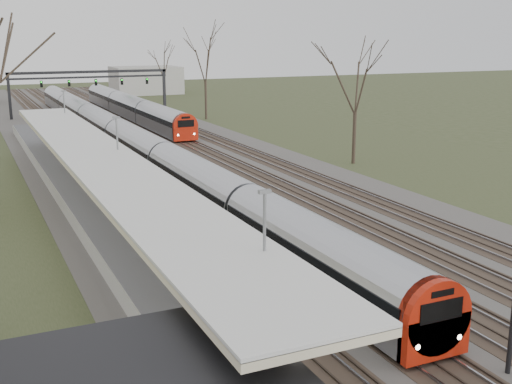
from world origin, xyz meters
The scene contains 7 objects.
track_bed centered at (0.26, 55.00, 0.06)m, with size 24.00×160.00×0.22m.
platform centered at (-9.05, 37.50, 0.50)m, with size 3.50×69.00×1.00m, color #9E9B93.
canopy centered at (-9.05, 32.99, 3.93)m, with size 4.10×50.00×3.11m.
signal_gantry centered at (0.29, 84.99, 4.91)m, with size 21.00×0.59×6.08m.
tree_east_far centered at (14.00, 42.00, 7.29)m, with size 5.00×5.00×10.30m.
train_near centered at (-2.50, 56.64, 1.48)m, with size 2.62×90.21×3.05m.
train_far centered at (4.50, 80.28, 1.48)m, with size 2.62×45.21×3.05m.
Camera 1 is at (-15.84, -3.05, 10.61)m, focal length 45.00 mm.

